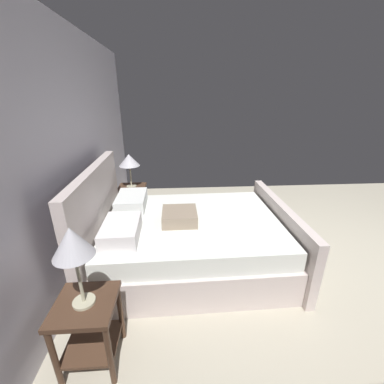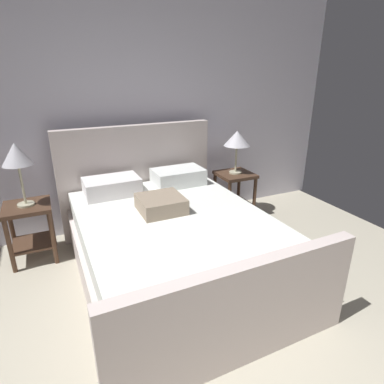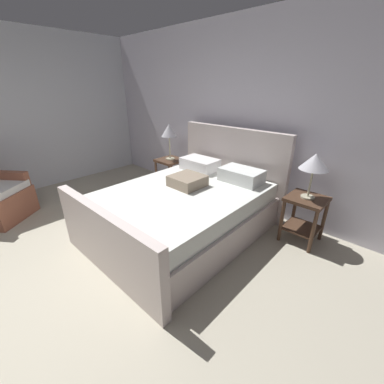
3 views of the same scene
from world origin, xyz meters
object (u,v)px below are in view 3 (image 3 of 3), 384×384
(bed, at_px, (186,208))
(table_lamp_right, at_px, (315,163))
(nightstand_right, at_px, (304,212))
(table_lamp_left, at_px, (169,131))
(nightstand_left, at_px, (171,170))

(bed, xyz_separation_m, table_lamp_right, (1.22, 0.86, 0.69))
(nightstand_right, height_order, table_lamp_right, table_lamp_right)
(bed, distance_m, table_lamp_left, 1.64)
(nightstand_right, distance_m, nightstand_left, 2.43)
(bed, bearing_deg, table_lamp_right, 35.18)
(bed, distance_m, nightstand_right, 1.49)
(bed, bearing_deg, nightstand_right, 35.18)
(bed, xyz_separation_m, nightstand_right, (1.22, 0.86, 0.05))
(table_lamp_left, bearing_deg, nightstand_left, 0.00)
(nightstand_right, bearing_deg, table_lamp_right, 80.54)
(nightstand_right, bearing_deg, table_lamp_left, -179.00)
(bed, height_order, table_lamp_right, bed)
(table_lamp_right, xyz_separation_m, nightstand_left, (-2.43, -0.04, -0.64))
(nightstand_left, bearing_deg, table_lamp_right, 1.00)
(bed, bearing_deg, table_lamp_left, 146.10)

